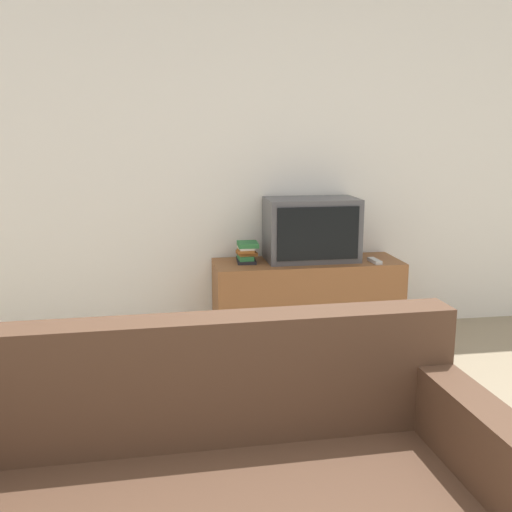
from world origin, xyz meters
name	(u,v)px	position (x,y,z in m)	size (l,w,h in m)	color
wall_back	(251,161)	(0.00, 3.03, 1.30)	(9.00, 0.06, 2.60)	white
tv_stand	(307,300)	(0.37, 2.75, 0.30)	(1.36, 0.46, 0.59)	brown
television	(311,229)	(0.41, 2.79, 0.82)	(0.66, 0.38, 0.45)	#4C4C51
book_stack	(246,252)	(-0.07, 2.80, 0.66)	(0.16, 0.22, 0.14)	black
remote_on_stand	(375,261)	(0.84, 2.63, 0.60)	(0.06, 0.17, 0.02)	#B7B7B7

